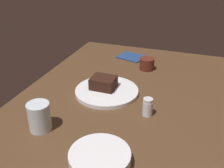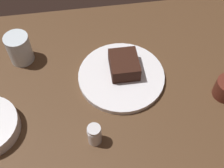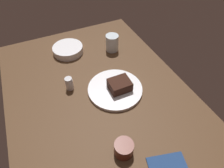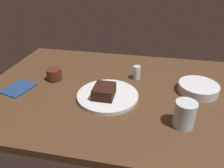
{
  "view_description": "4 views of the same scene",
  "coord_description": "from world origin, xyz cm",
  "px_view_note": "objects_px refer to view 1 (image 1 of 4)",
  "views": [
    {
      "loc": [
        -88.55,
        -25.66,
        57.05
      ],
      "look_at": [
        -1.41,
        4.79,
        8.94
      ],
      "focal_mm": 42.19,
      "sensor_mm": 36.0,
      "label": 1
    },
    {
      "loc": [
        -9.88,
        -45.19,
        75.28
      ],
      "look_at": [
        -2.43,
        4.25,
        5.57
      ],
      "focal_mm": 47.08,
      "sensor_mm": 36.0,
      "label": 2
    },
    {
      "loc": [
        55.92,
        -19.12,
        72.98
      ],
      "look_at": [
        -1.06,
        7.24,
        5.7
      ],
      "focal_mm": 30.63,
      "sensor_mm": 36.0,
      "label": 3
    },
    {
      "loc": [
        -15.97,
        82.42,
        53.38
      ],
      "look_at": [
        -0.12,
        4.09,
        7.54
      ],
      "focal_mm": 33.9,
      "sensor_mm": 36.0,
      "label": 4
    }
  ],
  "objects_px": {
    "water_glass": "(39,117)",
    "folded_napkin": "(131,57)",
    "dessert_plate": "(107,91)",
    "salt_shaker": "(148,107)",
    "coffee_cup": "(147,64)",
    "side_bowl": "(100,158)",
    "chocolate_cake_slice": "(103,83)"
  },
  "relations": [
    {
      "from": "dessert_plate",
      "to": "salt_shaker",
      "type": "relative_size",
      "value": 3.88
    },
    {
      "from": "salt_shaker",
      "to": "coffee_cup",
      "type": "bearing_deg",
      "value": 12.88
    },
    {
      "from": "salt_shaker",
      "to": "side_bowl",
      "type": "bearing_deg",
      "value": 165.71
    },
    {
      "from": "dessert_plate",
      "to": "side_bowl",
      "type": "distance_m",
      "value": 0.41
    },
    {
      "from": "salt_shaker",
      "to": "side_bowl",
      "type": "height_order",
      "value": "salt_shaker"
    },
    {
      "from": "dessert_plate",
      "to": "salt_shaker",
      "type": "distance_m",
      "value": 0.22
    },
    {
      "from": "side_bowl",
      "to": "coffee_cup",
      "type": "relative_size",
      "value": 2.4
    },
    {
      "from": "coffee_cup",
      "to": "folded_napkin",
      "type": "height_order",
      "value": "coffee_cup"
    },
    {
      "from": "water_glass",
      "to": "salt_shaker",
      "type": "bearing_deg",
      "value": -58.13
    },
    {
      "from": "water_glass",
      "to": "folded_napkin",
      "type": "relative_size",
      "value": 0.71
    },
    {
      "from": "coffee_cup",
      "to": "side_bowl",
      "type": "bearing_deg",
      "value": -178.45
    },
    {
      "from": "chocolate_cake_slice",
      "to": "salt_shaker",
      "type": "xyz_separation_m",
      "value": [
        -0.11,
        -0.21,
        -0.01
      ]
    },
    {
      "from": "side_bowl",
      "to": "water_glass",
      "type": "bearing_deg",
      "value": 70.84
    },
    {
      "from": "salt_shaker",
      "to": "water_glass",
      "type": "distance_m",
      "value": 0.37
    },
    {
      "from": "dessert_plate",
      "to": "folded_napkin",
      "type": "xyz_separation_m",
      "value": [
        0.42,
        0.01,
        -0.01
      ]
    },
    {
      "from": "water_glass",
      "to": "dessert_plate",
      "type": "bearing_deg",
      "value": -22.29
    },
    {
      "from": "side_bowl",
      "to": "coffee_cup",
      "type": "bearing_deg",
      "value": 1.55
    },
    {
      "from": "water_glass",
      "to": "coffee_cup",
      "type": "relative_size",
      "value": 1.34
    },
    {
      "from": "coffee_cup",
      "to": "water_glass",
      "type": "bearing_deg",
      "value": 159.02
    },
    {
      "from": "chocolate_cake_slice",
      "to": "coffee_cup",
      "type": "relative_size",
      "value": 1.37
    },
    {
      "from": "water_glass",
      "to": "coffee_cup",
      "type": "height_order",
      "value": "water_glass"
    },
    {
      "from": "coffee_cup",
      "to": "folded_napkin",
      "type": "bearing_deg",
      "value": 41.8
    },
    {
      "from": "salt_shaker",
      "to": "side_bowl",
      "type": "relative_size",
      "value": 0.39
    },
    {
      "from": "dessert_plate",
      "to": "water_glass",
      "type": "distance_m",
      "value": 0.33
    },
    {
      "from": "salt_shaker",
      "to": "folded_napkin",
      "type": "bearing_deg",
      "value": 21.39
    },
    {
      "from": "chocolate_cake_slice",
      "to": "coffee_cup",
      "type": "bearing_deg",
      "value": -23.52
    },
    {
      "from": "dessert_plate",
      "to": "folded_napkin",
      "type": "distance_m",
      "value": 0.42
    },
    {
      "from": "water_glass",
      "to": "folded_napkin",
      "type": "height_order",
      "value": "water_glass"
    },
    {
      "from": "water_glass",
      "to": "coffee_cup",
      "type": "distance_m",
      "value": 0.64
    },
    {
      "from": "side_bowl",
      "to": "folded_napkin",
      "type": "height_order",
      "value": "side_bowl"
    },
    {
      "from": "chocolate_cake_slice",
      "to": "folded_napkin",
      "type": "xyz_separation_m",
      "value": [
        0.41,
        -0.01,
        -0.04
      ]
    },
    {
      "from": "dessert_plate",
      "to": "folded_napkin",
      "type": "height_order",
      "value": "dessert_plate"
    }
  ]
}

